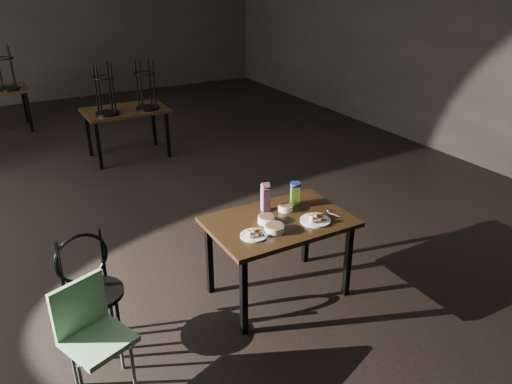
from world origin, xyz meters
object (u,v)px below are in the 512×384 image
juice_carton (265,198)px  school_chair (92,330)px  main_table (279,228)px  water_bottle (295,193)px  bentwood_chair (90,283)px

juice_carton → school_chair: (-1.66, -0.54, -0.36)m
school_chair → main_table: bearing=-9.6°
water_bottle → school_chair: (-1.96, -0.52, -0.35)m
main_table → juice_carton: 0.29m
main_table → school_chair: bearing=-168.8°
bentwood_chair → juice_carton: bearing=-7.3°
main_table → school_chair: (-1.68, -0.33, -0.16)m
water_bottle → juice_carton: bearing=175.5°
juice_carton → water_bottle: 0.30m
main_table → bentwood_chair: size_ratio=1.32×
main_table → bentwood_chair: (-1.57, 0.17, -0.13)m
bentwood_chair → school_chair: 0.52m
juice_carton → bentwood_chair: juice_carton is taller
water_bottle → school_chair: water_bottle is taller
water_bottle → bentwood_chair: bearing=-179.6°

